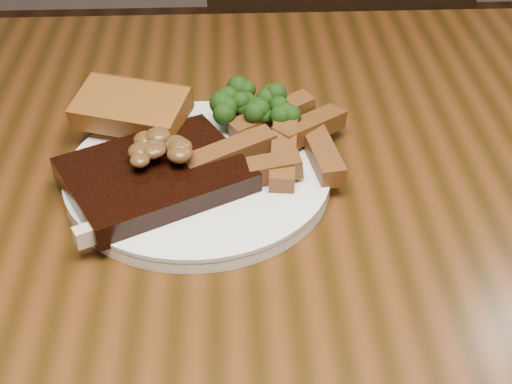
% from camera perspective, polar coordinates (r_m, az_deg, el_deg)
% --- Properties ---
extents(dining_table, '(1.60, 0.90, 0.75)m').
position_cam_1_polar(dining_table, '(0.72, 0.84, -7.54)').
color(dining_table, '#48260E').
rests_on(dining_table, ground).
extents(chair_far, '(0.42, 0.42, 0.86)m').
position_cam_1_polar(chair_far, '(1.35, 5.48, 6.46)').
color(chair_far, black).
rests_on(chair_far, ground).
extents(plate, '(0.30, 0.30, 0.01)m').
position_cam_1_polar(plate, '(0.69, -4.64, 1.18)').
color(plate, white).
rests_on(plate, dining_table).
extents(steak, '(0.20, 0.18, 0.02)m').
position_cam_1_polar(steak, '(0.67, -8.05, 1.26)').
color(steak, black).
rests_on(steak, plate).
extents(steak_bone, '(0.13, 0.07, 0.02)m').
position_cam_1_polar(steak_bone, '(0.63, -8.36, -1.96)').
color(steak_bone, beige).
rests_on(steak_bone, plate).
extents(mushroom_pile, '(0.07, 0.07, 0.03)m').
position_cam_1_polar(mushroom_pile, '(0.66, -8.31, 3.32)').
color(mushroom_pile, '#513A19').
rests_on(mushroom_pile, steak).
extents(garlic_bread, '(0.12, 0.09, 0.02)m').
position_cam_1_polar(garlic_bread, '(0.74, -9.82, 5.26)').
color(garlic_bread, '#954B1B').
rests_on(garlic_bread, plate).
extents(potato_wedges, '(0.12, 0.12, 0.02)m').
position_cam_1_polar(potato_wedges, '(0.69, 1.13, 3.29)').
color(potato_wedges, brown).
rests_on(potato_wedges, plate).
extents(broccoli_cluster, '(0.07, 0.07, 0.04)m').
position_cam_1_polar(broccoli_cluster, '(0.73, -0.01, 6.18)').
color(broccoli_cluster, '#1A390C').
rests_on(broccoli_cluster, plate).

